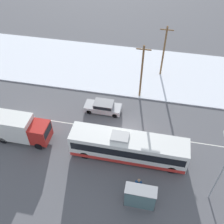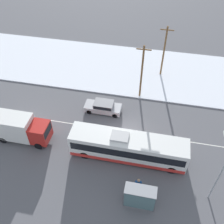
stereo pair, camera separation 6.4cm
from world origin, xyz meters
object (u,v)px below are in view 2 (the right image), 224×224
(pedestrian_at_stop, at_px, (138,184))
(utility_pole_roadside, at_px, (142,72))
(city_bus, at_px, (128,147))
(utility_pole_snowlot, at_px, (164,51))
(bus_shelter, at_px, (140,197))
(sedan_car, at_px, (103,106))
(box_truck, at_px, (19,127))
(streetlamp, at_px, (221,166))

(pedestrian_at_stop, xyz_separation_m, utility_pole_roadside, (-1.62, 13.91, 2.89))
(city_bus, height_order, utility_pole_snowlot, utility_pole_snowlot)
(city_bus, xyz_separation_m, bus_shelter, (1.92, -5.36, 0.14))
(utility_pole_roadside, xyz_separation_m, utility_pole_snowlot, (2.40, 5.46, -0.01))
(city_bus, height_order, utility_pole_roadside, utility_pole_roadside)
(sedan_car, distance_m, pedestrian_at_stop, 11.55)
(bus_shelter, bearing_deg, box_truck, 159.11)
(utility_pole_snowlot, bearing_deg, streetlamp, -72.05)
(city_bus, distance_m, utility_pole_snowlot, 16.00)
(pedestrian_at_stop, relative_size, utility_pole_roadside, 0.24)
(bus_shelter, bearing_deg, streetlamp, 23.52)
(sedan_car, relative_size, utility_pole_snowlot, 0.60)
(city_bus, distance_m, pedestrian_at_stop, 4.10)
(city_bus, relative_size, sedan_car, 2.65)
(sedan_car, distance_m, utility_pole_snowlot, 11.83)
(box_truck, xyz_separation_m, utility_pole_snowlot, (14.65, 15.57, 2.20))
(pedestrian_at_stop, bearing_deg, city_bus, 113.22)
(box_truck, distance_m, bus_shelter, 15.17)
(sedan_car, xyz_separation_m, pedestrian_at_stop, (5.73, -10.02, 0.30))
(box_truck, bearing_deg, bus_shelter, -20.89)
(box_truck, bearing_deg, utility_pole_roadside, 39.56)
(pedestrian_at_stop, bearing_deg, box_truck, 164.68)
(sedan_car, bearing_deg, utility_pole_snowlot, -124.89)
(city_bus, bearing_deg, pedestrian_at_stop, -66.78)
(pedestrian_at_stop, bearing_deg, sedan_car, 119.78)
(streetlamp, distance_m, utility_pole_roadside, 15.21)
(box_truck, height_order, utility_pole_snowlot, utility_pole_snowlot)
(pedestrian_at_stop, distance_m, utility_pole_snowlot, 19.60)
(box_truck, relative_size, streetlamp, 1.00)
(city_bus, height_order, bus_shelter, city_bus)
(pedestrian_at_stop, bearing_deg, streetlamp, 9.87)
(streetlamp, relative_size, utility_pole_roadside, 0.87)
(utility_pole_roadside, bearing_deg, utility_pole_snowlot, 66.25)
(bus_shelter, height_order, utility_pole_snowlot, utility_pole_snowlot)
(utility_pole_roadside, relative_size, utility_pole_snowlot, 1.00)
(sedan_car, bearing_deg, pedestrian_at_stop, 119.78)
(bus_shelter, relative_size, streetlamp, 0.43)
(pedestrian_at_stop, relative_size, streetlamp, 0.27)
(bus_shelter, distance_m, utility_pole_snowlot, 21.11)
(box_truck, relative_size, sedan_car, 1.44)
(pedestrian_at_stop, bearing_deg, utility_pole_roadside, 96.63)
(streetlamp, xyz_separation_m, utility_pole_roadside, (-8.30, 12.75, -0.27))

